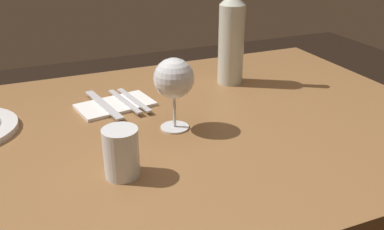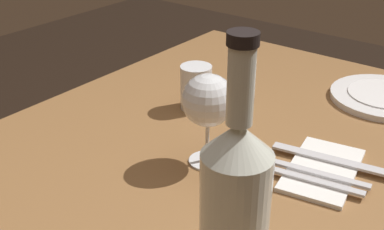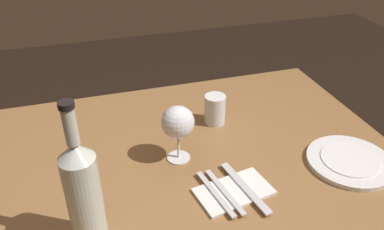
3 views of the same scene
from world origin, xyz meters
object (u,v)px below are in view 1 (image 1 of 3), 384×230
Objects in this scene: folded_napkin at (115,105)px; table_knife at (104,105)px; wine_bottle at (231,36)px; wine_glass_left at (174,80)px; fork_inner at (125,101)px; fork_outer at (134,100)px; water_tumbler at (121,155)px.

folded_napkin is 0.98× the size of table_knife.
wine_bottle is at bearing -172.62° from folded_napkin.
wine_glass_left is at bearing 125.61° from table_knife.
wine_glass_left is 0.24m from table_knife.
fork_inner is at bearing 7.93° from wine_bottle.
wine_glass_left is 0.94× the size of fork_outer.
folded_napkin is 1.15× the size of fork_inner.
water_tumbler is at bearing 78.75° from folded_napkin.
water_tumbler is at bearing 42.56° from wine_glass_left.
wine_bottle reaches higher than fork_inner.
water_tumbler is 0.54× the size of fork_inner.
fork_outer and table_knife have the same top height.
wine_bottle reaches higher than fork_outer.
fork_outer is at bearing 8.57° from wine_bottle.
folded_napkin is 0.03m from table_knife.
wine_glass_left reaches higher than fork_inner.
table_knife is (0.39, 0.05, -0.13)m from wine_bottle.
water_tumbler is at bearing 74.60° from fork_inner.
wine_bottle is 1.71× the size of folded_napkin.
fork_inner is (0.07, -0.18, -0.11)m from wine_glass_left.
fork_outer is 0.85× the size of table_knife.
wine_glass_left is at bearing -137.44° from water_tumbler.
wine_glass_left is 0.34m from wine_bottle.
fork_inner reaches higher than folded_napkin.
wine_bottle is 3.65× the size of water_tumbler.
water_tumbler reaches higher than folded_napkin.
wine_glass_left is 0.23m from water_tumbler.
water_tumbler is 0.33m from table_knife.
wine_bottle is at bearing -138.55° from water_tumbler.
water_tumbler is 0.34m from fork_inner.
wine_bottle is 0.36m from fork_inner.
folded_napkin is at bearing -61.30° from wine_glass_left.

